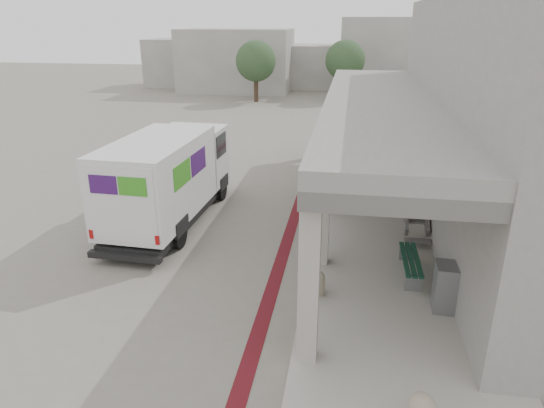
# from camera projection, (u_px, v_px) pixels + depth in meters

# --- Properties ---
(ground) EXTENTS (120.00, 120.00, 0.00)m
(ground) POSITION_uv_depth(u_px,v_px,m) (241.00, 268.00, 13.05)
(ground) COLOR slate
(ground) RESTS_ON ground
(bike_lane_stripe) EXTENTS (0.35, 40.00, 0.01)m
(bike_lane_stripe) POSITION_uv_depth(u_px,v_px,m) (288.00, 240.00, 14.75)
(bike_lane_stripe) COLOR #531017
(bike_lane_stripe) RESTS_ON ground
(sidewalk) EXTENTS (4.40, 28.00, 0.12)m
(sidewalk) POSITION_uv_depth(u_px,v_px,m) (393.00, 278.00, 12.43)
(sidewalk) COLOR #A09A8F
(sidewalk) RESTS_ON ground
(transit_building) EXTENTS (7.60, 17.00, 7.00)m
(transit_building) POSITION_uv_depth(u_px,v_px,m) (486.00, 119.00, 14.97)
(transit_building) COLOR gray
(transit_building) RESTS_ON ground
(distant_backdrop) EXTENTS (28.00, 10.00, 6.50)m
(distant_backdrop) POSITION_uv_depth(u_px,v_px,m) (294.00, 60.00, 45.62)
(distant_backdrop) COLOR gray
(distant_backdrop) RESTS_ON ground
(tree_left) EXTENTS (3.20, 3.20, 4.80)m
(tree_left) POSITION_uv_depth(u_px,v_px,m) (256.00, 61.00, 38.50)
(tree_left) COLOR #38281C
(tree_left) RESTS_ON ground
(tree_mid) EXTENTS (3.20, 3.20, 4.80)m
(tree_mid) POSITION_uv_depth(u_px,v_px,m) (345.00, 60.00, 39.29)
(tree_mid) COLOR #38281C
(tree_mid) RESTS_ON ground
(tree_right) EXTENTS (3.20, 3.20, 4.80)m
(tree_right) POSITION_uv_depth(u_px,v_px,m) (450.00, 63.00, 37.18)
(tree_right) COLOR #38281C
(tree_right) RESTS_ON ground
(fedex_truck) EXTENTS (2.43, 6.99, 2.94)m
(fedex_truck) POSITION_uv_depth(u_px,v_px,m) (169.00, 176.00, 15.58)
(fedex_truck) COLOR black
(fedex_truck) RESTS_ON ground
(bench) EXTENTS (0.43, 1.95, 0.46)m
(bench) POSITION_uv_depth(u_px,v_px,m) (411.00, 263.00, 12.40)
(bench) COLOR slate
(bench) RESTS_ON sidewalk
(bollard_far) EXTENTS (0.41, 0.41, 0.62)m
(bollard_far) POSITION_uv_depth(u_px,v_px,m) (316.00, 282.00, 11.54)
(bollard_far) COLOR gray
(bollard_far) RESTS_ON sidewalk
(utility_cabinet) EXTENTS (0.53, 0.68, 1.10)m
(utility_cabinet) POSITION_uv_depth(u_px,v_px,m) (445.00, 287.00, 10.85)
(utility_cabinet) COLOR slate
(utility_cabinet) RESTS_ON sidewalk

